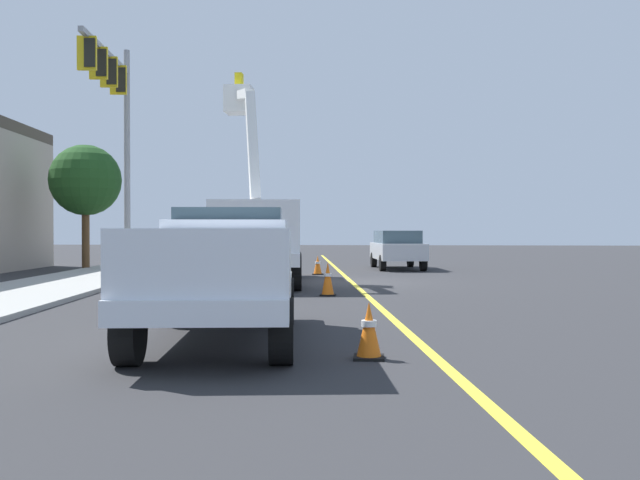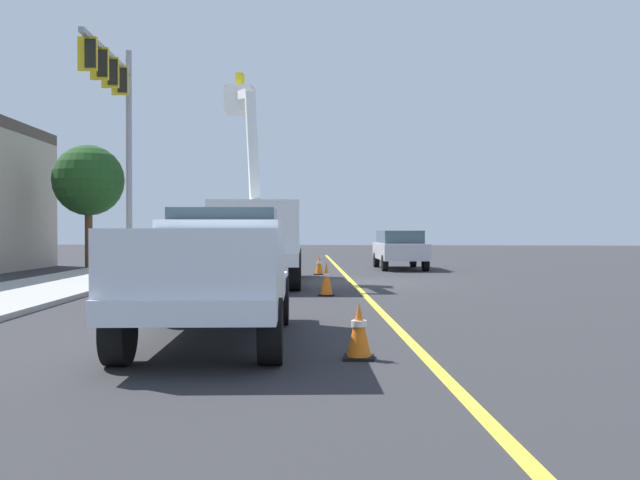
% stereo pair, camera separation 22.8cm
% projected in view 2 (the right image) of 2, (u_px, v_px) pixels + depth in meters
% --- Properties ---
extents(ground, '(120.00, 120.00, 0.00)m').
position_uv_depth(ground, '(352.00, 282.00, 22.58)').
color(ground, '#2D2D30').
extents(sidewalk_far_side, '(60.00, 10.73, 0.12)m').
position_uv_depth(sidewalk_far_side, '(76.00, 281.00, 22.35)').
color(sidewalk_far_side, '#9E9E99').
rests_on(sidewalk_far_side, ground).
extents(lane_centre_stripe, '(49.66, 6.12, 0.01)m').
position_uv_depth(lane_centre_stripe, '(352.00, 282.00, 22.58)').
color(lane_centre_stripe, yellow).
rests_on(lane_centre_stripe, ground).
extents(utility_bucket_truck, '(8.44, 3.46, 7.00)m').
position_uv_depth(utility_bucket_truck, '(260.00, 233.00, 22.26)').
color(utility_bucket_truck, white).
rests_on(utility_bucket_truck, ground).
extents(service_pickup_truck, '(5.81, 2.75, 2.06)m').
position_uv_depth(service_pickup_truck, '(213.00, 268.00, 10.41)').
color(service_pickup_truck, white).
rests_on(service_pickup_truck, ground).
extents(passing_minivan, '(4.99, 2.46, 1.69)m').
position_uv_depth(passing_minivan, '(399.00, 247.00, 30.48)').
color(passing_minivan, silver).
rests_on(passing_minivan, ground).
extents(traffic_cone_leading, '(0.40, 0.40, 0.75)m').
position_uv_depth(traffic_cone_leading, '(359.00, 331.00, 9.01)').
color(traffic_cone_leading, black).
rests_on(traffic_cone_leading, ground).
extents(traffic_cone_mid_front, '(0.40, 0.40, 0.88)m').
position_uv_depth(traffic_cone_mid_front, '(326.00, 279.00, 17.82)').
color(traffic_cone_mid_front, black).
rests_on(traffic_cone_mid_front, ground).
extents(traffic_cone_mid_rear, '(0.40, 0.40, 0.74)m').
position_uv_depth(traffic_cone_mid_rear, '(319.00, 265.00, 26.47)').
color(traffic_cone_mid_rear, black).
rests_on(traffic_cone_mid_rear, ground).
extents(traffic_signal_mast, '(5.50, 1.00, 8.24)m').
position_uv_depth(traffic_signal_mast, '(116.00, 107.00, 23.40)').
color(traffic_signal_mast, gray).
rests_on(traffic_signal_mast, ground).
extents(street_tree_right, '(3.01, 3.01, 5.35)m').
position_uv_depth(street_tree_right, '(88.00, 181.00, 29.53)').
color(street_tree_right, brown).
rests_on(street_tree_right, ground).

